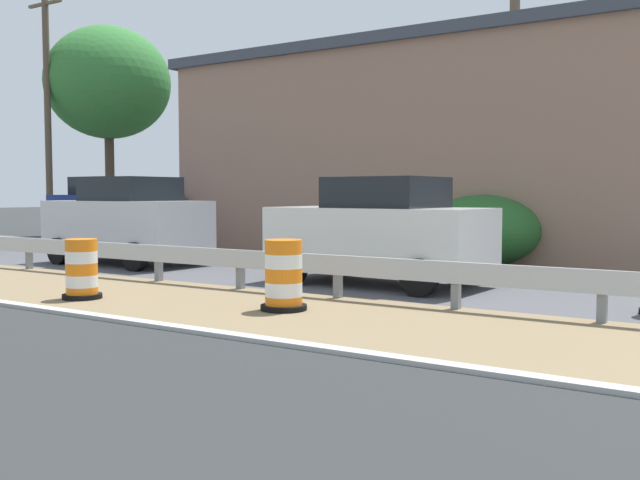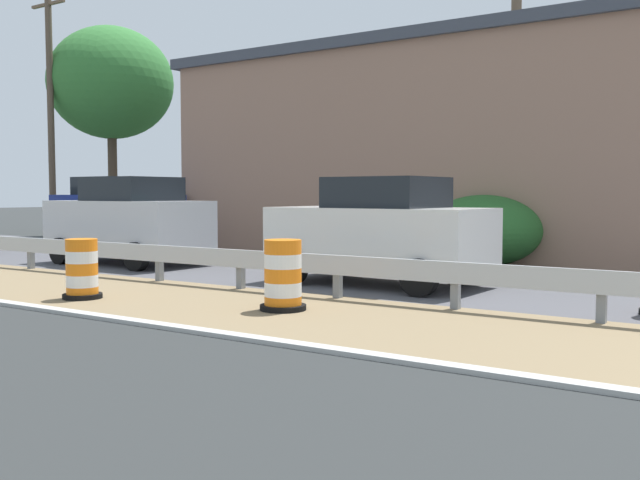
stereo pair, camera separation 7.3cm
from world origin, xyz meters
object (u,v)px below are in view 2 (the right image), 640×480
at_px(car_lead_far_lane, 129,221).
at_px(utility_pole_mid, 51,112).
at_px(car_mid_far_lane, 116,212).
at_px(traffic_barrel_close, 283,278).
at_px(traffic_barrel_mid, 82,272).
at_px(utility_pole_near, 515,72).
at_px(car_lead_near_lane, 380,231).

bearing_deg(car_lead_far_lane, utility_pole_mid, -25.79).
bearing_deg(car_lead_far_lane, car_mid_far_lane, -36.35).
bearing_deg(utility_pole_mid, car_mid_far_lane, -106.02).
distance_m(traffic_barrel_close, traffic_barrel_mid, 3.52).
xyz_separation_m(car_lead_far_lane, utility_pole_near, (5.04, -7.74, 3.53)).
xyz_separation_m(traffic_barrel_close, traffic_barrel_mid, (-0.87, 3.41, -0.03)).
distance_m(car_mid_far_lane, utility_pole_near, 12.76).
bearing_deg(car_mid_far_lane, utility_pole_near, 9.75).
bearing_deg(utility_pole_near, utility_pole_mid, 90.50).
distance_m(car_lead_far_lane, utility_pole_near, 9.89).
relative_size(traffic_barrel_mid, utility_pole_mid, 0.11).
xyz_separation_m(car_lead_near_lane, car_mid_far_lane, (3.50, 11.35, 0.11)).
xyz_separation_m(traffic_barrel_close, car_mid_far_lane, (6.81, 11.52, 0.64)).
relative_size(car_mid_far_lane, utility_pole_near, 0.50).
xyz_separation_m(traffic_barrel_close, car_lead_near_lane, (3.30, 0.17, 0.54)).
distance_m(traffic_barrel_mid, utility_pole_near, 10.97).
relative_size(car_mid_far_lane, utility_pole_mid, 0.49).
xyz_separation_m(traffic_barrel_mid, utility_pole_near, (9.31, -4.05, 4.14)).
xyz_separation_m(car_lead_far_lane, car_mid_far_lane, (3.41, 4.43, 0.06)).
distance_m(car_mid_far_lane, utility_pole_mid, 6.48).
relative_size(traffic_barrel_close, traffic_barrel_mid, 1.06).
distance_m(utility_pole_near, utility_pole_mid, 17.34).
distance_m(traffic_barrel_mid, car_mid_far_lane, 11.19).
height_order(traffic_barrel_mid, utility_pole_near, utility_pole_near).
height_order(car_lead_far_lane, car_mid_far_lane, car_mid_far_lane).
distance_m(car_lead_near_lane, car_lead_far_lane, 6.92).
height_order(car_lead_near_lane, utility_pole_near, utility_pole_near).
distance_m(car_lead_far_lane, utility_pole_mid, 11.38).
height_order(traffic_barrel_mid, car_mid_far_lane, car_mid_far_lane).
xyz_separation_m(traffic_barrel_close, utility_pole_mid, (8.29, 16.69, 4.25)).
relative_size(traffic_barrel_mid, utility_pole_near, 0.11).
bearing_deg(traffic_barrel_close, traffic_barrel_mid, 104.31).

